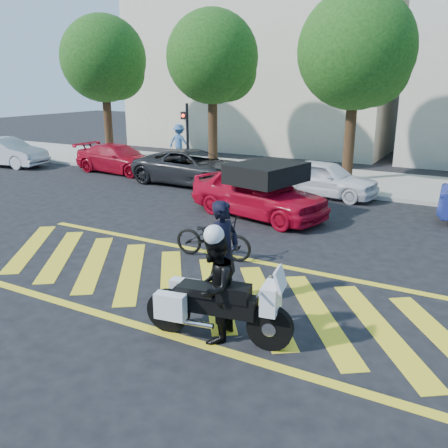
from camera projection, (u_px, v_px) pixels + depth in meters
The scene contains 18 objects.
ground at pixel (195, 286), 9.93m from camera, with size 90.00×90.00×0.00m, color black.
sidewalk at pixel (346, 181), 19.98m from camera, with size 60.00×5.00×0.15m, color #9E998E.
crosswalk at pixel (193, 285), 9.95m from camera, with size 12.33×4.00×0.01m.
building_left at pixel (263, 66), 29.78m from camera, with size 16.00×8.00×10.00m, color beige.
tree_far_left at pixel (107, 62), 24.52m from camera, with size 4.40×4.40×7.41m.
tree_left at pixel (215, 61), 21.54m from camera, with size 4.20×4.20×7.26m.
tree_center at pixel (360, 55), 18.51m from camera, with size 4.60×4.60×7.56m.
signal_pole at pixel (187, 134), 20.54m from camera, with size 0.28×0.43×3.20m.
officer_bike at pixel (224, 253), 8.97m from camera, with size 0.74×0.48×2.02m, color black.
bicycle at pixel (213, 238), 11.39m from camera, with size 0.68×1.95×1.02m, color black.
police_motorcycle at pixel (215, 306), 7.74m from camera, with size 2.52×0.95×1.12m.
officer_moto at pixel (214, 288), 7.66m from camera, with size 0.89×0.69×1.83m, color black.
red_convertible at pixel (258, 192), 14.82m from camera, with size 1.84×4.57×1.56m, color #B60821.
parked_far_left at pixel (6, 152), 23.64m from camera, with size 1.48×4.24×1.40m, color #AFB2B7.
parked_left at pixel (119, 159), 22.05m from camera, with size 1.81×4.46×1.30m, color #A90A1E.
parked_mid_left at pixel (193, 167), 19.49m from camera, with size 2.35×5.10×1.42m, color black.
parked_mid_right at pixel (325, 178), 17.50m from camera, with size 1.58×3.92×1.33m, color white.
pedestrian_left at pixel (179, 142), 24.68m from camera, with size 1.18×0.68×1.82m, color #3A66A0.
Camera 1 is at (4.93, -7.70, 4.13)m, focal length 38.00 mm.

